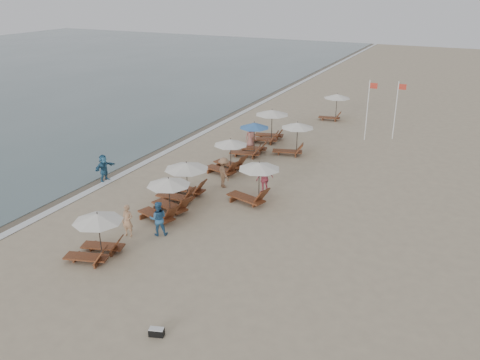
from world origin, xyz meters
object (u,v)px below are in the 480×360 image
at_px(lounger_station_4, 250,140).
at_px(lounger_station_2, 183,180).
at_px(beachgoer_far_b, 251,137).
at_px(flag_pole_near, 368,107).
at_px(lounger_station_5, 268,126).
at_px(inland_station_0, 252,180).
at_px(inland_station_2, 334,103).
at_px(beachgoer_mid_b, 224,172).
at_px(lounger_station_3, 227,156).
at_px(beachgoer_near, 128,221).
at_px(lounger_station_1, 165,198).
at_px(beachgoer_mid_a, 158,218).
at_px(inland_station_1, 293,135).
at_px(beachgoer_far_a, 265,179).
at_px(lounger_station_0, 96,235).
at_px(duffel_bag, 157,332).
at_px(waterline_walker, 104,168).

bearing_deg(lounger_station_4, lounger_station_2, -91.40).
distance_m(beachgoer_far_b, flag_pole_near, 8.93).
bearing_deg(flag_pole_near, lounger_station_5, -152.12).
relative_size(inland_station_0, inland_station_2, 1.13).
bearing_deg(lounger_station_4, beachgoer_mid_b, -79.92).
xyz_separation_m(lounger_station_3, beachgoer_near, (-0.22, -9.53, -0.19)).
distance_m(lounger_station_4, lounger_station_5, 3.40).
distance_m(lounger_station_1, beachgoer_mid_a, 1.98).
height_order(inland_station_0, beachgoer_far_b, inland_station_0).
height_order(lounger_station_1, inland_station_1, inland_station_1).
bearing_deg(beachgoer_mid_a, inland_station_2, -125.97).
xyz_separation_m(lounger_station_5, beachgoer_near, (-0.09, -16.48, -0.39)).
bearing_deg(inland_station_0, beachgoer_far_a, 85.87).
relative_size(lounger_station_5, beachgoer_near, 1.83).
bearing_deg(beachgoer_near, lounger_station_0, -96.55).
height_order(lounger_station_3, lounger_station_4, lounger_station_4).
relative_size(lounger_station_1, beachgoer_mid_b, 1.53).
bearing_deg(lounger_station_0, inland_station_2, 84.09).
bearing_deg(lounger_station_4, beachgoer_far_b, 114.12).
relative_size(lounger_station_3, beachgoer_far_a, 1.52).
bearing_deg(lounger_station_2, inland_station_2, 81.96).
xyz_separation_m(inland_station_0, beachgoer_near, (-3.60, -5.95, -0.49)).
height_order(lounger_station_2, duffel_bag, lounger_station_2).
bearing_deg(beachgoer_far_a, duffel_bag, 46.87).
height_order(inland_station_2, duffel_bag, inland_station_2).
bearing_deg(inland_station_2, beachgoer_far_b, -107.77).
xyz_separation_m(inland_station_2, beachgoer_near, (-2.76, -24.41, -0.68)).
distance_m(lounger_station_1, inland_station_1, 12.08).
bearing_deg(lounger_station_5, lounger_station_3, -88.94).
distance_m(lounger_station_1, flag_pole_near, 18.47).
bearing_deg(waterline_walker, lounger_station_0, -135.12).
distance_m(lounger_station_0, lounger_station_5, 18.61).
height_order(lounger_station_3, beachgoer_far_a, lounger_station_3).
bearing_deg(lounger_station_4, lounger_station_3, -89.69).
relative_size(lounger_station_1, duffel_bag, 4.85).
distance_m(lounger_station_2, lounger_station_3, 4.72).
height_order(lounger_station_4, waterline_walker, lounger_station_4).
bearing_deg(lounger_station_0, lounger_station_2, 90.14).
distance_m(lounger_station_5, inland_station_1, 3.45).
bearing_deg(lounger_station_0, flag_pole_near, 73.59).
relative_size(beachgoer_far_b, duffel_bag, 2.88).
distance_m(beachgoer_mid_b, flag_pole_near, 13.81).
distance_m(beachgoer_mid_b, duffel_bag, 13.11).
height_order(lounger_station_1, lounger_station_2, lounger_station_1).
relative_size(inland_station_0, flag_pole_near, 0.65).
bearing_deg(inland_station_2, duffel_bag, -85.29).
relative_size(lounger_station_0, flag_pole_near, 0.55).
xyz_separation_m(lounger_station_0, beachgoer_mid_b, (1.23, 9.33, -0.17)).
relative_size(beachgoer_mid_b, beachgoer_far_b, 1.10).
distance_m(inland_station_0, waterline_walker, 9.23).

